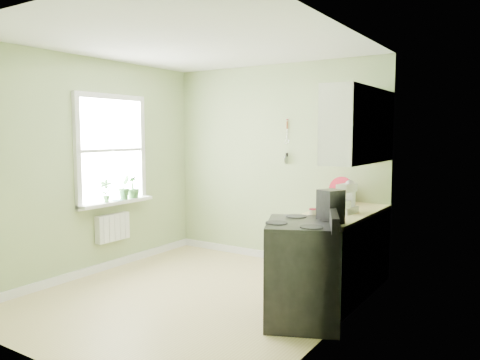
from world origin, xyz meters
The scene contains 21 objects.
floor centered at (0.00, 0.00, -0.01)m, with size 3.20×3.60×0.02m, color tan.
ceiling centered at (0.00, 0.00, 2.71)m, with size 3.20×3.60×0.02m, color white.
wall_back centered at (0.00, 1.81, 1.35)m, with size 3.20×0.02×2.70m, color #A8BB7F.
wall_left centered at (-1.61, 0.00, 1.35)m, with size 0.02×3.60×2.70m, color #A8BB7F.
wall_right centered at (1.61, 0.00, 1.35)m, with size 0.02×3.60×2.70m, color #A8BB7F.
base_cabinets centered at (1.30, 1.00, 0.43)m, with size 0.60×1.60×0.87m, color white.
countertop centered at (1.29, 1.00, 0.89)m, with size 0.64×1.60×0.04m, color #F1DC93.
upper_cabinets centered at (1.43, 1.10, 1.85)m, with size 0.35×1.40×0.80m, color white.
window centered at (-1.58, 0.30, 1.55)m, with size 0.06×1.14×1.44m.
window_sill centered at (-1.51, 0.30, 0.88)m, with size 0.18×1.14×0.04m, color white.
radiator centered at (-1.54, 0.25, 0.55)m, with size 0.12×0.50×0.35m, color white.
wall_utensils centered at (0.20, 1.78, 1.56)m, with size 0.02×0.14×0.58m.
stove centered at (1.28, 0.05, 0.48)m, with size 0.97×0.98×1.08m.
stand_mixer centered at (1.36, 0.95, 1.06)m, with size 0.21×0.31×0.35m.
kettle centered at (1.05, 1.72, 1.01)m, with size 0.20×0.12×0.21m.
coffee_maker centered at (1.44, 0.30, 1.06)m, with size 0.25×0.26×0.33m.
red_tray centered at (1.05, 1.60, 1.07)m, with size 0.33×0.33×0.02m, color #B71E33.
jar centered at (1.15, 0.54, 0.95)m, with size 0.08×0.08×0.09m.
plant_a centered at (-1.50, 0.12, 1.05)m, with size 0.15×0.11×0.29m, color #407738.
plant_b centered at (-1.50, 0.43, 1.06)m, with size 0.18×0.15×0.33m, color #407738.
plant_c centered at (-1.50, 0.59, 1.05)m, with size 0.17×0.17×0.30m, color #407738.
Camera 1 is at (3.12, -3.86, 1.77)m, focal length 35.00 mm.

